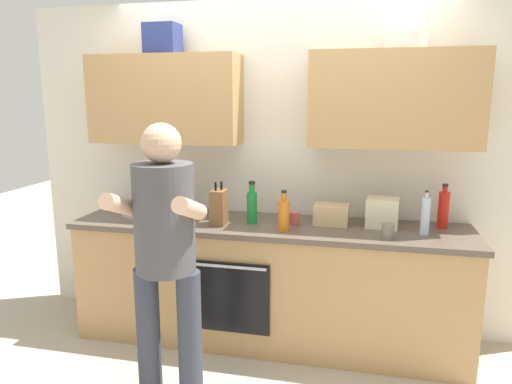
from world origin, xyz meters
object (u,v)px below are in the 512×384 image
bottle_soda (252,205)px  knife_block (219,207)px  person_standing (165,245)px  bottle_oil (188,203)px  bottle_juice (284,214)px  bottle_hotsauce (443,209)px  bottle_soy (166,202)px  cup_ceramic (295,218)px  grocery_bag_bread (331,214)px  grocery_bag_rice (382,212)px  bottle_water (425,216)px  mixing_bowl (141,208)px  cup_stoneware (388,231)px

bottle_soda → knife_block: knife_block is taller
person_standing → bottle_oil: (-0.21, 0.92, 0.03)m
bottle_juice → bottle_hotsauce: size_ratio=0.90×
bottle_soy → cup_ceramic: bottle_soy is taller
bottle_soda → grocery_bag_bread: 0.57m
grocery_bag_bread → bottle_soda: bearing=-170.9°
grocery_bag_bread → grocery_bag_rice: 0.35m
person_standing → bottle_oil: bearing=103.0°
bottle_hotsauce → cup_ceramic: (-1.01, -0.15, -0.09)m
bottle_soy → bottle_hotsauce: size_ratio=1.03×
knife_block → grocery_bag_bread: knife_block is taller
bottle_water → grocery_bag_rice: size_ratio=1.37×
person_standing → cup_ceramic: 1.06m
bottle_soy → mixing_bowl: bottle_soy is taller
bottle_hotsauce → grocery_bag_rice: 0.42m
person_standing → grocery_bag_rice: 1.54m
person_standing → bottle_water: person_standing is taller
grocery_bag_bread → mixing_bowl: bearing=-178.4°
mixing_bowl → knife_block: 0.70m
person_standing → knife_block: size_ratio=5.36×
cup_stoneware → grocery_bag_bread: size_ratio=0.41×
bottle_hotsauce → cup_stoneware: bottle_hotsauce is taller
bottle_water → cup_ceramic: bearing=176.3°
cup_ceramic → grocery_bag_bread: 0.26m
bottle_juice → grocery_bag_bread: size_ratio=1.16×
bottle_juice → grocery_bag_rice: bottle_juice is taller
bottle_soy → grocery_bag_bread: 1.22m
bottle_oil → mixing_bowl: bearing=-175.8°
bottle_hotsauce → bottle_soy: bearing=-174.5°
knife_block → grocery_bag_bread: 0.80m
bottle_juice → knife_block: (-0.47, 0.05, 0.01)m
bottle_water → bottle_hotsauce: (0.14, 0.20, 0.01)m
bottle_oil → cup_stoneware: bearing=-10.4°
cup_stoneware → bottle_soy: bearing=174.2°
person_standing → bottle_soy: size_ratio=5.21×
bottle_oil → cup_ceramic: bottle_oil is taller
cup_stoneware → grocery_bag_bread: (-0.38, 0.28, 0.02)m
bottle_oil → bottle_juice: bearing=-16.5°
bottle_water → knife_block: knife_block is taller
grocery_bag_bread → grocery_bag_rice: grocery_bag_rice is taller
bottle_hotsauce → mixing_bowl: (-2.22, -0.11, -0.09)m
bottle_juice → bottle_water: bearing=7.1°
bottle_oil → grocery_bag_rice: 1.43m
bottle_water → bottle_juice: 0.93m
bottle_soda → bottle_oil: size_ratio=1.21×
bottle_soda → grocery_bag_rice: bottle_soda is taller
grocery_bag_rice → grocery_bag_bread: bearing=-178.3°
bottle_soy → bottle_water: bearing=-0.3°
person_standing → bottle_soda: person_standing is taller
person_standing → cup_stoneware: 1.41m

